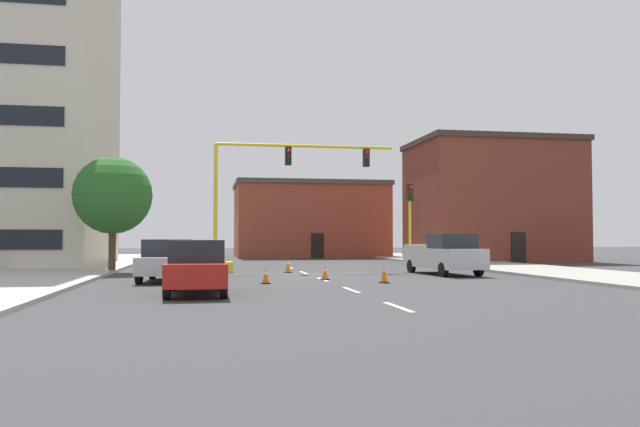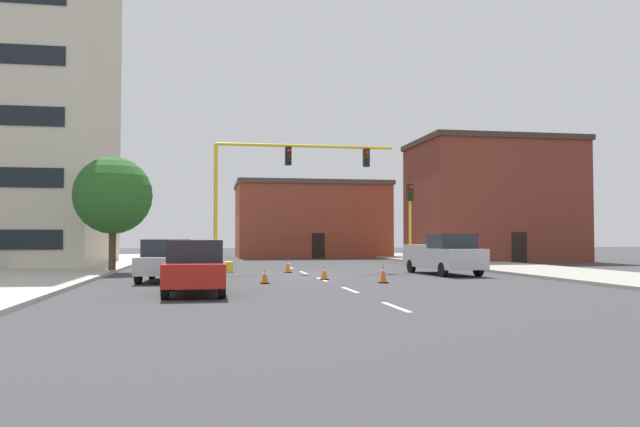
% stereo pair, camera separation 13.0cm
% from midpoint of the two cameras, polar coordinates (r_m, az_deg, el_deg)
% --- Properties ---
extents(ground_plane, '(160.00, 160.00, 0.00)m').
position_cam_midpoint_polar(ground_plane, '(30.46, -0.91, -5.59)').
color(ground_plane, '#38383A').
extents(sidewalk_left, '(6.00, 56.00, 0.14)m').
position_cam_midpoint_polar(sidewalk_left, '(38.82, -21.60, -4.60)').
color(sidewalk_left, '#B2ADA3').
rests_on(sidewalk_left, ground_plane).
extents(sidewalk_right, '(6.00, 56.00, 0.14)m').
position_cam_midpoint_polar(sidewalk_right, '(41.85, 14.53, -4.50)').
color(sidewalk_right, '#9E998E').
rests_on(sidewalk_right, ground_plane).
extents(lane_stripe_seg_0, '(0.16, 2.40, 0.01)m').
position_cam_midpoint_polar(lane_stripe_seg_0, '(16.83, 6.84, -8.35)').
color(lane_stripe_seg_0, silver).
rests_on(lane_stripe_seg_0, ground_plane).
extents(lane_stripe_seg_1, '(0.16, 2.40, 0.01)m').
position_cam_midpoint_polar(lane_stripe_seg_1, '(22.13, 2.65, -6.87)').
color(lane_stripe_seg_1, silver).
rests_on(lane_stripe_seg_1, ground_plane).
extents(lane_stripe_seg_2, '(0.16, 2.40, 0.01)m').
position_cam_midpoint_polar(lane_stripe_seg_2, '(27.51, 0.10, -5.96)').
color(lane_stripe_seg_2, silver).
rests_on(lane_stripe_seg_2, ground_plane).
extents(lane_stripe_seg_3, '(0.16, 2.40, 0.01)m').
position_cam_midpoint_polar(lane_stripe_seg_3, '(32.92, -1.61, -5.33)').
color(lane_stripe_seg_3, silver).
rests_on(lane_stripe_seg_3, ground_plane).
extents(lane_stripe_seg_4, '(0.16, 2.40, 0.01)m').
position_cam_midpoint_polar(lane_stripe_seg_4, '(38.36, -2.83, -4.88)').
color(lane_stripe_seg_4, silver).
rests_on(lane_stripe_seg_4, ground_plane).
extents(building_tall_left, '(12.93, 14.23, 24.10)m').
position_cam_midpoint_polar(building_tall_left, '(46.73, -26.54, 10.72)').
color(building_tall_left, beige).
rests_on(building_tall_left, ground_plane).
extents(building_brick_center, '(13.90, 9.58, 6.93)m').
position_cam_midpoint_polar(building_brick_center, '(59.51, -1.07, -0.58)').
color(building_brick_center, brown).
rests_on(building_brick_center, ground_plane).
extents(building_row_right, '(11.97, 8.71, 9.30)m').
position_cam_midpoint_polar(building_row_right, '(50.67, 15.10, 1.12)').
color(building_row_right, brown).
rests_on(building_row_right, ground_plane).
extents(traffic_signal_gantry, '(10.48, 1.20, 6.83)m').
position_cam_midpoint_polar(traffic_signal_gantry, '(33.63, -7.08, -1.29)').
color(traffic_signal_gantry, yellow).
rests_on(traffic_signal_gantry, ground_plane).
extents(traffic_light_pole_right, '(0.32, 0.47, 4.80)m').
position_cam_midpoint_polar(traffic_light_pole_right, '(35.52, 7.99, 0.61)').
color(traffic_light_pole_right, yellow).
rests_on(traffic_light_pole_right, ground_plane).
extents(tree_left_near, '(3.99, 3.99, 5.99)m').
position_cam_midpoint_polar(tree_left_near, '(34.32, -18.26, 1.55)').
color(tree_left_near, '#4C3823').
rests_on(tree_left_near, ground_plane).
extents(pickup_truck_silver, '(2.46, 5.55, 1.99)m').
position_cam_midpoint_polar(pickup_truck_silver, '(31.65, 10.97, -3.66)').
color(pickup_truck_silver, '#BCBCC1').
rests_on(pickup_truck_silver, ground_plane).
extents(sedan_silver_near_left, '(2.22, 4.64, 1.74)m').
position_cam_midpoint_polar(sedan_silver_near_left, '(27.09, -13.77, -4.08)').
color(sedan_silver_near_left, '#B7B7BC').
rests_on(sedan_silver_near_left, ground_plane).
extents(sedan_red_mid_left, '(1.89, 4.51, 1.74)m').
position_cam_midpoint_polar(sedan_red_mid_left, '(20.72, -11.21, -4.71)').
color(sedan_red_mid_left, '#B21E19').
rests_on(sedan_red_mid_left, ground_plane).
extents(traffic_cone_roadside_a, '(0.36, 0.36, 0.78)m').
position_cam_midpoint_polar(traffic_cone_roadside_a, '(25.50, 5.64, -5.38)').
color(traffic_cone_roadside_a, black).
rests_on(traffic_cone_roadside_a, ground_plane).
extents(traffic_cone_roadside_b, '(0.36, 0.36, 0.63)m').
position_cam_midpoint_polar(traffic_cone_roadside_b, '(27.30, 0.31, -5.34)').
color(traffic_cone_roadside_b, black).
rests_on(traffic_cone_roadside_b, ground_plane).
extents(traffic_cone_roadside_c, '(0.36, 0.36, 0.75)m').
position_cam_midpoint_polar(traffic_cone_roadside_c, '(32.87, -3.00, -4.70)').
color(traffic_cone_roadside_c, black).
rests_on(traffic_cone_roadside_c, ground_plane).
extents(traffic_cone_roadside_d, '(0.36, 0.36, 0.61)m').
position_cam_midpoint_polar(traffic_cone_roadside_d, '(25.10, -5.06, -5.64)').
color(traffic_cone_roadside_d, black).
rests_on(traffic_cone_roadside_d, ground_plane).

